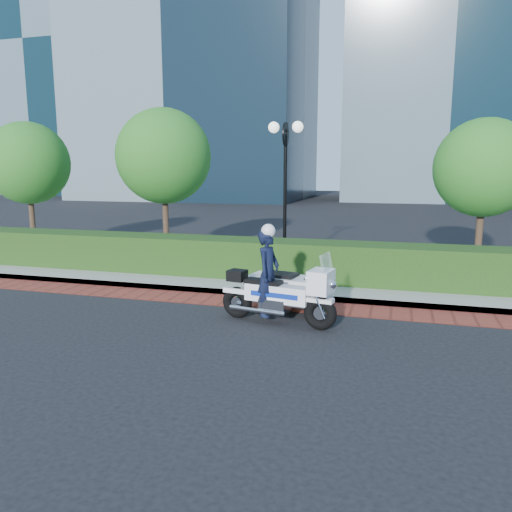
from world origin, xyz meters
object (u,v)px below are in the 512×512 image
(lamppost, at_px, (285,171))
(tree_a, at_px, (28,163))
(tree_c, at_px, (484,168))
(police_motorcycle, at_px, (280,286))
(tree_b, at_px, (164,156))

(lamppost, relative_size, tree_a, 0.92)
(tree_c, xyz_separation_m, police_motorcycle, (-4.54, -6.00, -2.37))
(tree_a, distance_m, police_motorcycle, 12.76)
(tree_b, height_order, tree_c, tree_b)
(lamppost, relative_size, police_motorcycle, 1.73)
(tree_b, bearing_deg, police_motorcycle, -47.69)
(lamppost, bearing_deg, tree_a, 172.59)
(tree_b, bearing_deg, tree_a, 180.00)
(lamppost, relative_size, tree_b, 0.86)
(lamppost, distance_m, tree_c, 5.65)
(lamppost, bearing_deg, tree_b, 163.89)
(police_motorcycle, bearing_deg, tree_b, 142.49)
(tree_a, xyz_separation_m, tree_c, (15.50, -0.00, -0.18))
(tree_a, distance_m, tree_c, 15.50)
(lamppost, xyz_separation_m, police_motorcycle, (0.96, -4.70, -2.28))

